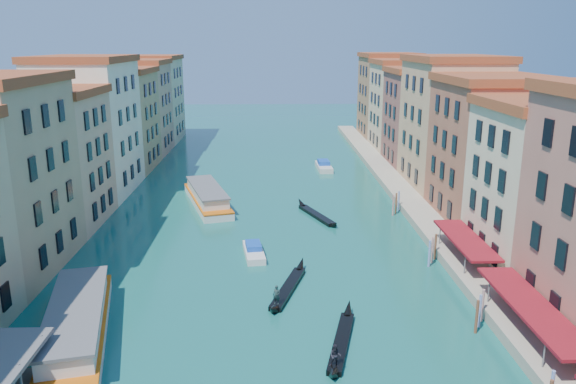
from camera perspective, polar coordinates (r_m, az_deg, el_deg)
name	(u,v)px	position (r m, az deg, el deg)	size (l,w,h in m)	color
left_bank_palazzos	(76,138)	(86.10, -20.76, 5.20)	(12.80, 128.40, 21.00)	beige
right_bank_palazzos	(462,135)	(86.38, 17.30, 5.55)	(12.80, 128.40, 21.00)	#9A3F2F
quay	(405,196)	(86.07, 11.78, -0.43)	(4.00, 140.00, 1.00)	#A49D84
restaurant_awnings	(535,310)	(47.94, 23.82, -10.93)	(3.20, 44.55, 3.12)	maroon
mooring_poles_right	(468,298)	(52.30, 17.82, -10.18)	(1.44, 54.24, 3.20)	brown
vaporetto_near	(77,324)	(48.72, -20.67, -12.40)	(8.50, 19.71, 2.86)	silver
vaporetto_far	(207,196)	(82.39, -8.21, -0.44)	(9.00, 18.40, 2.67)	silver
gondola_fore	(288,286)	(54.12, 0.01, -9.57)	(4.42, 11.93, 2.44)	black
gondola_right	(341,341)	(45.27, 5.41, -14.82)	(3.72, 11.74, 2.37)	black
gondola_far	(316,214)	(76.25, 2.85, -2.23)	(5.37, 11.77, 1.74)	black
motorboat_mid	(254,251)	(62.69, -3.50, -5.98)	(2.79, 6.47, 1.30)	silver
motorboat_far	(324,166)	(104.64, 3.66, 2.66)	(2.76, 7.86, 1.61)	silver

